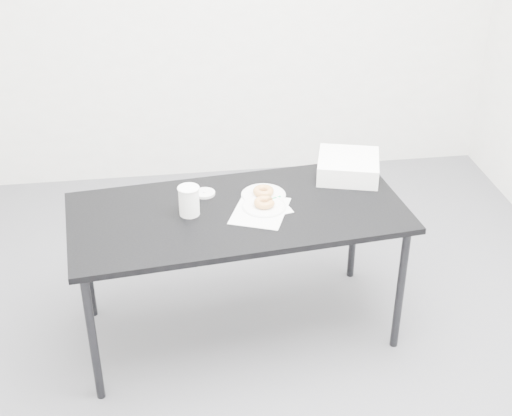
{
  "coord_description": "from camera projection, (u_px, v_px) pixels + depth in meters",
  "views": [
    {
      "loc": [
        -0.32,
        -2.7,
        2.44
      ],
      "look_at": [
        0.06,
        0.02,
        0.83
      ],
      "focal_mm": 50.0,
      "sensor_mm": 36.0,
      "label": 1
    }
  ],
  "objects": [
    {
      "name": "floor",
      "position": [
        245.0,
        353.0,
        3.58
      ],
      "size": [
        4.0,
        4.0,
        0.0
      ],
      "primitive_type": "plane",
      "color": "#535358",
      "rests_on": "ground"
    },
    {
      "name": "table",
      "position": [
        238.0,
        220.0,
        3.4
      ],
      "size": [
        1.66,
        0.91,
        0.72
      ],
      "rotation": [
        0.0,
        0.0,
        0.11
      ],
      "color": "black",
      "rests_on": "floor"
    },
    {
      "name": "scorecard",
      "position": [
        260.0,
        211.0,
        3.37
      ],
      "size": [
        0.33,
        0.37,
        0.0
      ],
      "primitive_type": "cube",
      "rotation": [
        0.0,
        0.0,
        -0.38
      ],
      "color": "white",
      "rests_on": "table"
    },
    {
      "name": "logo_patch",
      "position": [
        271.0,
        199.0,
        3.46
      ],
      "size": [
        0.06,
        0.06,
        0.0
      ],
      "primitive_type": "cube",
      "rotation": [
        0.0,
        0.0,
        -0.38
      ],
      "color": "green",
      "rests_on": "scorecard"
    },
    {
      "name": "pen",
      "position": [
        268.0,
        200.0,
        3.44
      ],
      "size": [
        0.13,
        0.06,
        0.01
      ],
      "primitive_type": "cylinder",
      "rotation": [
        0.0,
        1.57,
        0.37
      ],
      "color": "#0D9650",
      "rests_on": "scorecard"
    },
    {
      "name": "napkin",
      "position": [
        273.0,
        208.0,
        3.39
      ],
      "size": [
        0.18,
        0.18,
        0.0
      ],
      "primitive_type": "cube",
      "rotation": [
        0.0,
        0.0,
        0.24
      ],
      "color": "white",
      "rests_on": "table"
    },
    {
      "name": "plate_near",
      "position": [
        264.0,
        206.0,
        3.4
      ],
      "size": [
        0.21,
        0.21,
        0.01
      ],
      "primitive_type": "cylinder",
      "color": "white",
      "rests_on": "napkin"
    },
    {
      "name": "donut_near",
      "position": [
        264.0,
        202.0,
        3.39
      ],
      "size": [
        0.11,
        0.11,
        0.03
      ],
      "primitive_type": "torus",
      "rotation": [
        0.0,
        0.0,
        0.1
      ],
      "color": "#C5803E",
      "rests_on": "plate_near"
    },
    {
      "name": "plate_far",
      "position": [
        263.0,
        195.0,
        3.5
      ],
      "size": [
        0.22,
        0.22,
        0.01
      ],
      "primitive_type": "cylinder",
      "color": "white",
      "rests_on": "table"
    },
    {
      "name": "donut_far",
      "position": [
        263.0,
        191.0,
        3.49
      ],
      "size": [
        0.11,
        0.11,
        0.03
      ],
      "primitive_type": "torus",
      "rotation": [
        0.0,
        0.0,
        -0.07
      ],
      "color": "#C5803E",
      "rests_on": "plate_far"
    },
    {
      "name": "coffee_cup",
      "position": [
        189.0,
        201.0,
        3.31
      ],
      "size": [
        0.1,
        0.1,
        0.14
      ],
      "primitive_type": "cylinder",
      "color": "white",
      "rests_on": "table"
    },
    {
      "name": "cup_lid",
      "position": [
        205.0,
        193.0,
        3.5
      ],
      "size": [
        0.1,
        0.1,
        0.01
      ],
      "primitive_type": "cylinder",
      "color": "white",
      "rests_on": "table"
    },
    {
      "name": "bakery_box",
      "position": [
        348.0,
        166.0,
        3.66
      ],
      "size": [
        0.38,
        0.38,
        0.1
      ],
      "primitive_type": "cube",
      "rotation": [
        0.0,
        0.0,
        -0.27
      ],
      "color": "white",
      "rests_on": "table"
    }
  ]
}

